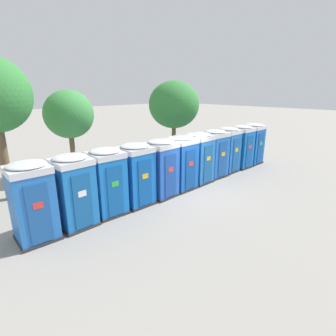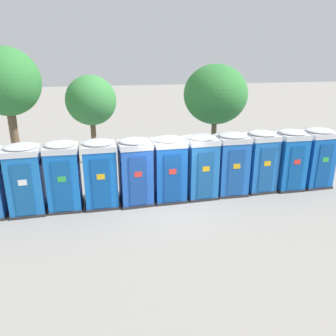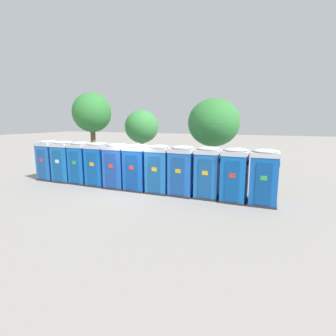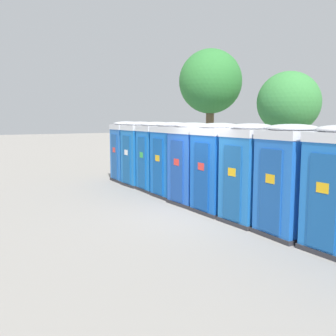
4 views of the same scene
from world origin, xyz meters
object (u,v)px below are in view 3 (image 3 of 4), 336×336
at_px(portapotty_0, 49,160).
at_px(portapotty_9, 235,175).
at_px(portapotty_2, 81,162).
at_px(portapotty_3, 98,164).
at_px(portapotty_10, 264,177).
at_px(portapotty_6, 159,169).
at_px(portapotty_5, 137,167).
at_px(street_tree_2, 142,127).
at_px(portapotty_7, 182,170).
at_px(street_tree_1, 92,113).
at_px(street_tree_0, 214,123).
at_px(portapotty_4, 117,165).
at_px(portapotty_1, 64,161).
at_px(portapotty_8, 208,172).

bearing_deg(portapotty_0, portapotty_9, -0.94).
relative_size(portapotty_2, portapotty_3, 1.00).
distance_m(portapotty_3, portapotty_10, 9.10).
bearing_deg(portapotty_6, portapotty_5, -179.74).
bearing_deg(portapotty_9, street_tree_2, 144.37).
bearing_deg(portapotty_7, portapotty_0, 179.24).
bearing_deg(street_tree_1, portapotty_7, -25.72).
bearing_deg(street_tree_0, portapotty_5, -131.22).
bearing_deg(portapotty_4, portapotty_6, 0.16).
bearing_deg(portapotty_5, portapotty_2, 178.06).
xyz_separation_m(portapotty_1, street_tree_2, (2.52, 5.50, 2.00)).
xyz_separation_m(portapotty_6, portapotty_9, (3.90, -0.05, 0.00)).
bearing_deg(portapotty_3, portapotty_9, -0.81).
height_order(portapotty_8, street_tree_0, street_tree_0).
xyz_separation_m(portapotty_7, street_tree_1, (-8.81, 4.24, 3.03)).
height_order(portapotty_0, portapotty_1, same).
relative_size(portapotty_8, street_tree_0, 0.50).
distance_m(portapotty_6, street_tree_0, 4.84).
bearing_deg(portapotty_7, portapotty_10, -1.06).
bearing_deg(portapotty_1, portapotty_0, 177.82).
xyz_separation_m(portapotty_4, portapotty_5, (1.30, 0.00, -0.00)).
distance_m(portapotty_9, street_tree_1, 12.57).
distance_m(portapotty_3, portapotty_9, 7.80).
distance_m(street_tree_1, street_tree_2, 3.92).
height_order(portapotty_0, street_tree_2, street_tree_2).
relative_size(portapotty_1, portapotty_3, 1.00).
bearing_deg(street_tree_2, portapotty_1, -114.67).
bearing_deg(portapotty_9, portapotty_0, 179.06).
xyz_separation_m(portapotty_7, portapotty_9, (2.60, -0.07, 0.00)).
xyz_separation_m(portapotty_5, portapotty_7, (2.60, 0.03, -0.00)).
xyz_separation_m(portapotty_9, street_tree_2, (-7.87, 5.64, 2.00)).
distance_m(portapotty_3, portapotty_4, 1.30).
relative_size(portapotty_8, street_tree_2, 0.56).
height_order(portapotty_10, street_tree_1, street_tree_1).
relative_size(portapotty_1, portapotty_10, 1.00).
bearing_deg(portapotty_2, street_tree_1, 119.23).
height_order(portapotty_4, portapotty_8, same).
relative_size(portapotty_1, portapotty_6, 1.00).
xyz_separation_m(portapotty_3, portapotty_7, (5.20, -0.04, -0.00)).
bearing_deg(portapotty_3, portapotty_6, -0.92).
height_order(portapotty_2, street_tree_1, street_tree_1).
distance_m(portapotty_5, portapotty_9, 5.20).
distance_m(portapotty_7, portapotty_8, 1.30).
bearing_deg(street_tree_2, portapotty_0, -125.07).
relative_size(portapotty_5, portapotty_9, 1.00).
relative_size(portapotty_0, street_tree_2, 0.56).
height_order(portapotty_5, portapotty_9, same).
distance_m(portapotty_7, portapotty_9, 2.60).
bearing_deg(portapotty_6, street_tree_0, 62.06).
relative_size(portapotty_7, portapotty_8, 1.00).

